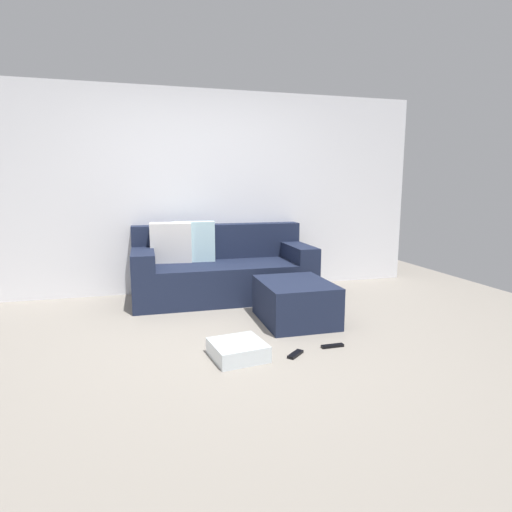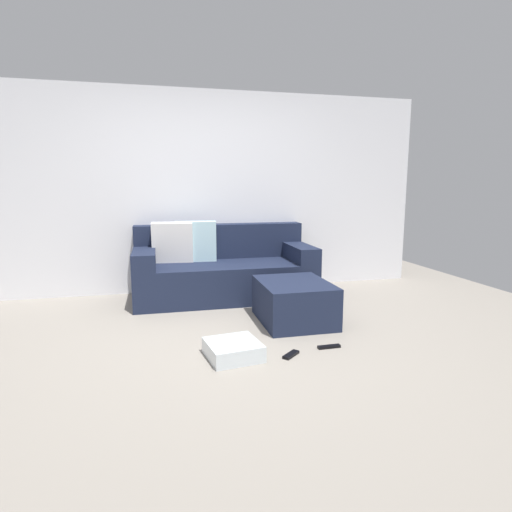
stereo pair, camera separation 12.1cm
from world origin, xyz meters
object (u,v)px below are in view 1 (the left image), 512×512
Objects in this scene: storage_bin at (237,350)px; remote_near_ottoman at (332,346)px; ottoman at (295,301)px; remote_by_storage_bin at (295,354)px; couch_sectional at (221,270)px.

storage_bin is 0.80m from remote_near_ottoman.
ottoman is 2.07× the size of storage_bin.
storage_bin is 2.26× the size of remote_by_storage_bin.
couch_sectional is 1.94m from remote_by_storage_bin.
couch_sectional is at bearing 116.21° from ottoman.
remote_near_ottoman is at bearing -84.96° from ottoman.
remote_by_storage_bin is at bearing -167.85° from remote_near_ottoman.
remote_by_storage_bin is (0.45, -0.08, -0.05)m from storage_bin.
couch_sectional reaches higher than remote_by_storage_bin.
ottoman is at bearing -63.79° from couch_sectional.
remote_by_storage_bin is at bearing -82.57° from couch_sectional.
storage_bin is at bearing -135.59° from ottoman.
couch_sectional is 2.52× the size of ottoman.
couch_sectional reaches higher than remote_near_ottoman.
ottoman is 0.75m from remote_near_ottoman.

